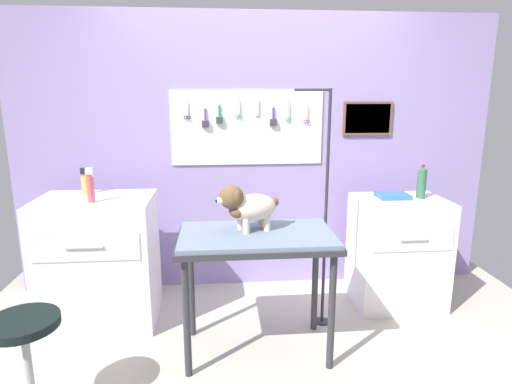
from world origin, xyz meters
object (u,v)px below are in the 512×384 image
(dog, at_px, (247,206))
(pump_bottle_white, at_px, (90,187))
(soda_bottle, at_px, (422,183))
(counter_left, at_px, (99,261))
(stool, at_px, (25,338))
(grooming_table, at_px, (257,247))
(grooming_arm, at_px, (324,220))
(cabinet_right, at_px, (397,252))

(dog, distance_m, pump_bottle_white, 1.09)
(dog, bearing_deg, soda_bottle, 21.43)
(soda_bottle, bearing_deg, dog, -158.57)
(counter_left, relative_size, soda_bottle, 3.54)
(pump_bottle_white, relative_size, soda_bottle, 0.90)
(stool, height_order, soda_bottle, soda_bottle)
(grooming_table, height_order, pump_bottle_white, pump_bottle_white)
(pump_bottle_white, xyz_separation_m, soda_bottle, (2.43, 0.21, -0.05))
(grooming_arm, distance_m, dog, 0.64)
(grooming_arm, distance_m, cabinet_right, 0.81)
(dog, relative_size, soda_bottle, 1.55)
(grooming_arm, height_order, dog, grooming_arm)
(dog, relative_size, counter_left, 0.44)
(grooming_table, relative_size, pump_bottle_white, 4.15)
(counter_left, distance_m, cabinet_right, 2.29)
(counter_left, bearing_deg, soda_bottle, 2.40)
(soda_bottle, bearing_deg, counter_left, -177.60)
(grooming_table, bearing_deg, cabinet_right, 26.18)
(grooming_arm, height_order, soda_bottle, grooming_arm)
(grooming_arm, bearing_deg, dog, -155.25)
(dog, xyz_separation_m, soda_bottle, (1.39, 0.55, 0.01))
(grooming_arm, relative_size, stool, 2.92)
(dog, bearing_deg, stool, -153.47)
(counter_left, xyz_separation_m, stool, (-0.10, -1.02, 0.01))
(grooming_arm, height_order, stool, grooming_arm)
(stool, bearing_deg, dog, 26.53)
(counter_left, bearing_deg, dog, -22.81)
(counter_left, height_order, cabinet_right, counter_left)
(dog, height_order, cabinet_right, dog)
(grooming_table, height_order, soda_bottle, soda_bottle)
(grooming_arm, xyz_separation_m, pump_bottle_white, (-1.60, 0.08, 0.25))
(soda_bottle, bearing_deg, stool, -156.21)
(cabinet_right, xyz_separation_m, stool, (-2.38, -1.10, 0.04))
(dog, relative_size, pump_bottle_white, 1.73)
(counter_left, relative_size, cabinet_right, 1.09)
(counter_left, bearing_deg, cabinet_right, 2.15)
(grooming_table, xyz_separation_m, stool, (-1.21, -0.53, -0.25))
(stool, xyz_separation_m, soda_bottle, (2.54, 1.12, 0.51))
(grooming_table, xyz_separation_m, grooming_arm, (0.50, 0.31, 0.07))
(cabinet_right, bearing_deg, grooming_table, -153.82)
(dog, bearing_deg, grooming_table, -40.01)
(grooming_table, height_order, counter_left, counter_left)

